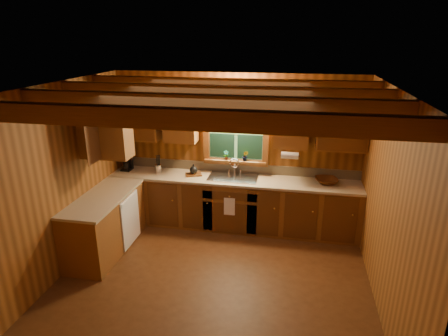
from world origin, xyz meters
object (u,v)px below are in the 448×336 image
Objects in this scene: coffee_maker at (127,162)px; wicker_basket at (326,181)px; sink at (233,180)px; cutting_board at (194,174)px.

wicker_basket is at bearing 0.52° from coffee_maker.
sink is 3.11× the size of cutting_board.
wicker_basket is (3.44, -0.02, -0.10)m from coffee_maker.
cutting_board is at bearing -1.85° from coffee_maker.
coffee_maker is at bearing 155.36° from cutting_board.
cutting_board is (-0.68, -0.00, 0.06)m from sink.
sink reaches higher than cutting_board.
coffee_maker reaches higher than cutting_board.
sink is at bearing -178.76° from wicker_basket.
cutting_board is at bearing -179.04° from wicker_basket.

